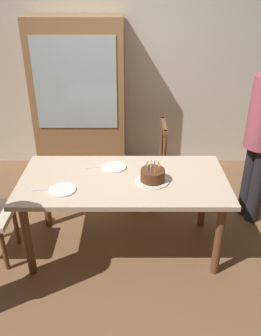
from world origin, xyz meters
The scene contains 10 objects.
ground centered at (0.00, 0.00, 0.00)m, with size 6.40×6.40×0.00m, color brown.
back_wall centered at (0.00, 1.85, 1.30)m, with size 6.40×0.10×2.60m, color silver.
dining_table centered at (0.00, 0.00, 0.65)m, with size 1.77×0.87×0.74m.
birthday_cake centered at (0.25, -0.05, 0.79)m, with size 0.28×0.28×0.18m.
plate_near_celebrant centered at (-0.49, -0.20, 0.75)m, with size 0.22×0.22×0.01m, color white.
plate_far_side centered at (-0.09, 0.20, 0.75)m, with size 0.22×0.22×0.01m, color white.
fork_near_celebrant centered at (-0.65, -0.19, 0.74)m, with size 0.18×0.02×0.01m, color silver.
fork_far_side centered at (-0.25, 0.19, 0.74)m, with size 0.18×0.02×0.01m, color silver.
chair_spindle_back centered at (0.23, 0.75, 0.46)m, with size 0.44×0.44×0.95m.
china_cabinet centered at (-0.56, 1.56, 0.95)m, with size 1.10×0.45×1.90m.
Camera 1 is at (0.06, -2.56, 2.21)m, focal length 37.05 mm.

